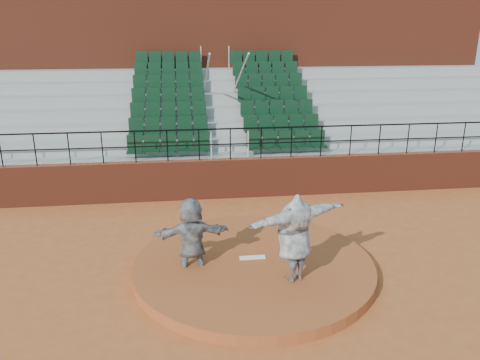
% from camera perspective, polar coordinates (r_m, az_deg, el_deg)
% --- Properties ---
extents(ground, '(90.00, 90.00, 0.00)m').
position_cam_1_polar(ground, '(11.02, 1.64, -11.00)').
color(ground, '#AD5427').
rests_on(ground, ground).
extents(pitchers_mound, '(5.50, 5.50, 0.25)m').
position_cam_1_polar(pitchers_mound, '(10.96, 1.65, -10.43)').
color(pitchers_mound, '#9E4A23').
rests_on(pitchers_mound, ground).
extents(pitching_rubber, '(0.60, 0.15, 0.03)m').
position_cam_1_polar(pitching_rubber, '(11.03, 1.54, -9.42)').
color(pitching_rubber, white).
rests_on(pitching_rubber, pitchers_mound).
extents(boundary_wall, '(24.00, 0.30, 1.30)m').
position_cam_1_polar(boundary_wall, '(15.33, -1.16, 0.22)').
color(boundary_wall, maroon).
rests_on(boundary_wall, ground).
extents(wall_railing, '(24.04, 0.05, 1.03)m').
position_cam_1_polar(wall_railing, '(14.97, -1.19, 5.26)').
color(wall_railing, black).
rests_on(wall_railing, boundary_wall).
extents(seating_deck, '(24.00, 5.97, 4.63)m').
position_cam_1_polar(seating_deck, '(18.64, -2.36, 5.94)').
color(seating_deck, gray).
rests_on(seating_deck, ground).
extents(press_box_facade, '(24.00, 3.00, 7.10)m').
position_cam_1_polar(press_box_facade, '(22.24, -3.32, 13.43)').
color(press_box_facade, maroon).
rests_on(press_box_facade, ground).
extents(pitcher, '(2.43, 1.54, 1.93)m').
position_cam_1_polar(pitcher, '(9.83, 6.68, -6.98)').
color(pitcher, black).
rests_on(pitcher, pitchers_mound).
extents(fielder, '(1.75, 0.66, 1.86)m').
position_cam_1_polar(fielder, '(10.49, -5.92, -6.98)').
color(fielder, black).
rests_on(fielder, ground).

